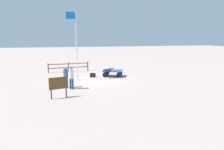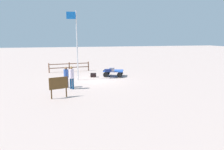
{
  "view_description": "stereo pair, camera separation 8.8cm",
  "coord_description": "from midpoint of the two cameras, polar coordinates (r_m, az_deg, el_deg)",
  "views": [
    {
      "loc": [
        3.06,
        17.89,
        3.81
      ],
      "look_at": [
        0.04,
        6.0,
        1.52
      ],
      "focal_mm": 33.13,
      "sensor_mm": 36.0,
      "label": 1
    },
    {
      "loc": [
        2.98,
        17.91,
        3.81
      ],
      "look_at": [
        0.04,
        6.0,
        1.52
      ],
      "focal_mm": 33.13,
      "sensor_mm": 36.0,
      "label": 2
    }
  ],
  "objects": [
    {
      "name": "suitcase_maroon",
      "position": [
        19.3,
        -0.38,
        1.51
      ],
      "size": [
        0.48,
        0.41,
        0.35
      ],
      "color": "gray",
      "rests_on": "luggage_cart"
    },
    {
      "name": "suitcase_olive",
      "position": [
        19.7,
        -5.45,
        -0.05
      ],
      "size": [
        0.58,
        0.45,
        0.38
      ],
      "color": "black",
      "rests_on": "ground"
    },
    {
      "name": "flagpole",
      "position": [
        18.26,
        -10.19,
        9.32
      ],
      "size": [
        0.87,
        0.14,
        5.95
      ],
      "color": "silver",
      "rests_on": "ground"
    },
    {
      "name": "worker_lead",
      "position": [
        15.83,
        -12.79,
        -0.17
      ],
      "size": [
        0.5,
        0.5,
        1.59
      ],
      "color": "navy",
      "rests_on": "ground"
    },
    {
      "name": "luggage_cart",
      "position": [
        20.02,
        0.02,
        0.9
      ],
      "size": [
        2.17,
        1.88,
        0.59
      ],
      "color": "blue",
      "rests_on": "ground"
    },
    {
      "name": "wooden_fence",
      "position": [
        23.12,
        -12.01,
        2.37
      ],
      "size": [
        4.39,
        0.52,
        1.03
      ],
      "color": "brown",
      "rests_on": "ground"
    },
    {
      "name": "suitcase_dark",
      "position": [
        19.11,
        -1.38,
        1.25
      ],
      "size": [
        0.61,
        0.4,
        0.24
      ],
      "color": "navy",
      "rests_on": "luggage_cart"
    },
    {
      "name": "signboard",
      "position": [
        13.27,
        -14.74,
        -2.54
      ],
      "size": [
        1.15,
        0.38,
        1.33
      ],
      "color": "#4C3319",
      "rests_on": "ground"
    },
    {
      "name": "ground_plane",
      "position": [
        18.55,
        -4.6,
        -1.3
      ],
      "size": [
        120.0,
        120.0,
        0.0
      ],
      "primitive_type": "plane",
      "color": "#BBA298"
    },
    {
      "name": "worker_trailing",
      "position": [
        15.32,
        -11.33,
        -0.28
      ],
      "size": [
        0.47,
        0.47,
        1.69
      ],
      "color": "navy",
      "rests_on": "ground"
    }
  ]
}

